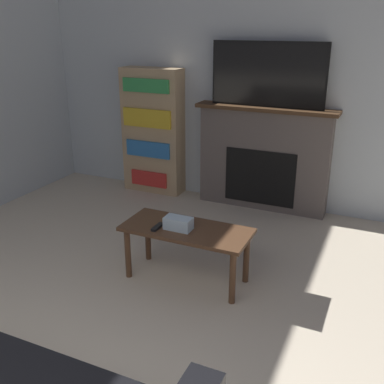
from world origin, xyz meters
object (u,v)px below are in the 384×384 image
(fireplace, at_px, (263,158))
(tv, at_px, (268,75))
(bookshelf, at_px, (153,131))
(coffee_table, at_px, (186,236))

(fireplace, bearing_deg, tv, -90.00)
(tv, relative_size, bookshelf, 0.81)
(tv, bearing_deg, coffee_table, -93.69)
(coffee_table, height_order, bookshelf, bookshelf)
(fireplace, xyz_separation_m, coffee_table, (-0.11, -1.80, -0.19))
(fireplace, height_order, tv, tv)
(fireplace, bearing_deg, bookshelf, -179.04)
(fireplace, xyz_separation_m, tv, (-0.00, -0.02, 0.91))
(fireplace, distance_m, bookshelf, 1.41)
(fireplace, height_order, coffee_table, fireplace)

